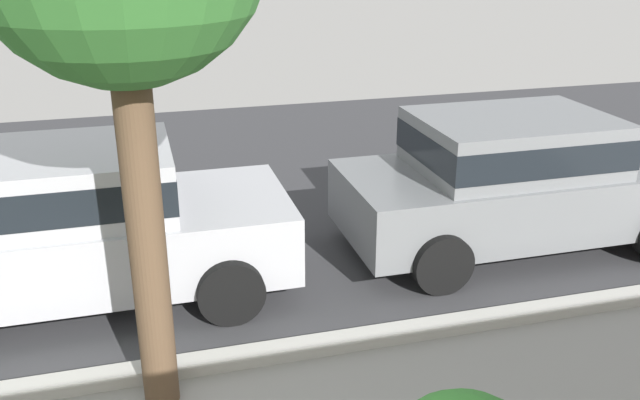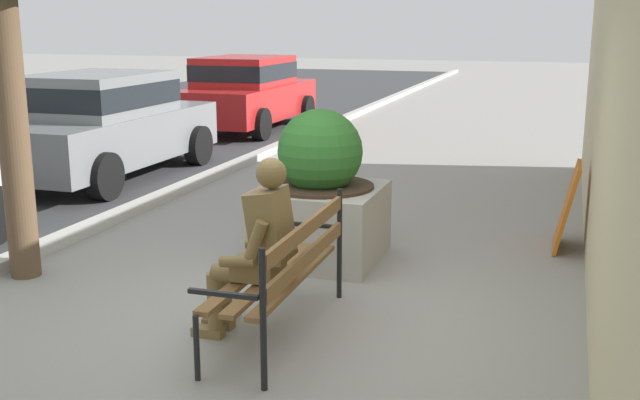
% 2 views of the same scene
% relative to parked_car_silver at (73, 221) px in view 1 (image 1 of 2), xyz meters
% --- Properties ---
extents(street_surface, '(60.00, 9.00, 0.01)m').
position_rel_parked_car_silver_xyz_m(street_surface, '(0.38, 3.04, -0.84)').
color(street_surface, '#38383A').
rests_on(street_surface, ground).
extents(curb_stone, '(60.00, 0.20, 0.12)m').
position_rel_parked_car_silver_xyz_m(curb_stone, '(0.38, -1.56, -0.78)').
color(curb_stone, '#B2AFA8').
rests_on(curb_stone, ground).
extents(parked_car_silver, '(4.11, 1.94, 1.56)m').
position_rel_parked_car_silver_xyz_m(parked_car_silver, '(0.00, 0.00, 0.00)').
color(parked_car_silver, '#B7B7BC').
rests_on(parked_car_silver, ground).
extents(parked_car_grey, '(4.11, 1.94, 1.56)m').
position_rel_parked_car_silver_xyz_m(parked_car_grey, '(4.82, 0.00, 0.00)').
color(parked_car_grey, slate).
rests_on(parked_car_grey, ground).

